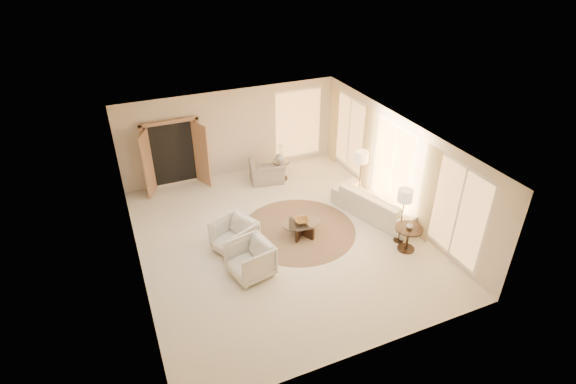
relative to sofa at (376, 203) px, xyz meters
name	(u,v)px	position (x,y,z in m)	size (l,w,h in m)	color
room	(279,193)	(-2.90, 0.03, 1.02)	(7.04, 8.04, 2.83)	#EEE6CE
windows_right	(394,167)	(0.55, 0.13, 0.98)	(0.10, 6.40, 2.40)	#F2AF61
window_back_corner	(298,124)	(-0.60, 3.98, 0.98)	(1.70, 0.10, 2.40)	#F2AF61
curtains_right	(375,156)	(0.50, 1.03, 0.93)	(0.06, 5.20, 2.60)	beige
french_doors	(174,155)	(-4.80, 3.85, 0.69)	(1.95, 0.66, 2.16)	tan
area_rug	(298,230)	(-2.31, 0.18, -0.37)	(3.08, 3.08, 0.01)	#473223
sofa	(376,203)	(0.00, 0.00, 0.00)	(2.56, 1.00, 0.75)	silver
armchair_left	(234,235)	(-4.12, 0.01, 0.10)	(0.92, 0.86, 0.95)	silver
armchair_right	(250,258)	(-4.06, -0.99, 0.10)	(0.92, 0.86, 0.94)	silver
accent_chair	(267,168)	(-2.11, 3.02, 0.10)	(1.07, 0.70, 0.94)	gray
coffee_table	(301,227)	(-2.31, -0.04, -0.13)	(1.22, 1.22, 0.39)	black
end_table	(408,235)	(-0.14, -1.65, 0.07)	(0.69, 0.69, 0.65)	black
side_table	(281,168)	(-1.64, 3.00, 0.01)	(0.55, 0.55, 0.64)	#31251B
floor_lamp_near	(362,159)	(0.00, 0.93, 0.96)	(0.38, 0.38, 1.57)	#31251B
floor_lamp_far	(405,198)	(-0.11, -1.29, 0.93)	(0.37, 0.37, 1.54)	#31251B
bowl	(302,221)	(-2.31, -0.04, 0.07)	(0.36, 0.36, 0.09)	brown
end_vase	(410,225)	(-0.14, -1.65, 0.36)	(0.16, 0.16, 0.17)	silver
side_vase	(281,157)	(-1.64, 3.00, 0.40)	(0.26, 0.26, 0.28)	silver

